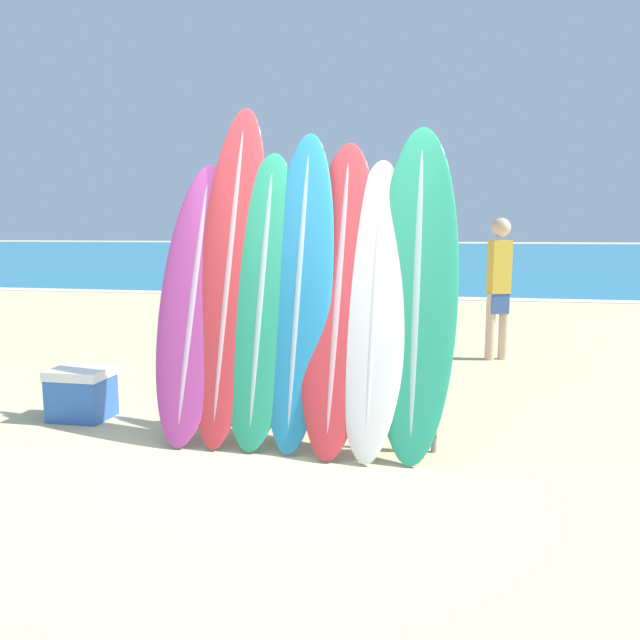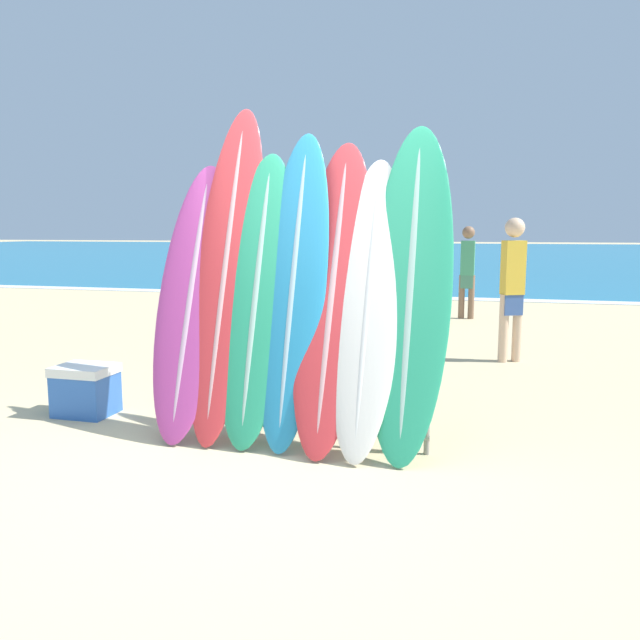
# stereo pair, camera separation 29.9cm
# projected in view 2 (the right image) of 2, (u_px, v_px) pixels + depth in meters

# --- Properties ---
(ground_plane) EXTENTS (160.00, 160.00, 0.00)m
(ground_plane) POSITION_uv_depth(u_px,v_px,m) (239.00, 464.00, 4.13)
(ground_plane) COLOR #CCB789
(ocean_water) EXTENTS (120.00, 60.00, 0.01)m
(ocean_water) POSITION_uv_depth(u_px,v_px,m) (461.00, 253.00, 42.27)
(ocean_water) COLOR teal
(ocean_water) RESTS_ON ground_plane
(surfboard_rack) EXTENTS (1.98, 0.04, 0.77)m
(surfboard_rack) POSITION_uv_depth(u_px,v_px,m) (292.00, 386.00, 4.49)
(surfboard_rack) COLOR gray
(surfboard_rack) RESTS_ON ground_plane
(surfboard_slot_0) EXTENTS (0.54, 0.85, 2.05)m
(surfboard_slot_0) POSITION_uv_depth(u_px,v_px,m) (192.00, 299.00, 4.67)
(surfboard_slot_0) COLOR #B23D8E
(surfboard_slot_0) RESTS_ON ground_plane
(surfboard_slot_1) EXTENTS (0.50, 0.97, 2.49)m
(surfboard_slot_1) POSITION_uv_depth(u_px,v_px,m) (227.00, 269.00, 4.64)
(surfboard_slot_1) COLOR red
(surfboard_slot_1) RESTS_ON ground_plane
(surfboard_slot_2) EXTENTS (0.53, 0.82, 2.12)m
(surfboard_slot_2) POSITION_uv_depth(u_px,v_px,m) (257.00, 296.00, 4.53)
(surfboard_slot_2) COLOR #289E70
(surfboard_slot_2) RESTS_ON ground_plane
(surfboard_slot_3) EXTENTS (0.48, 0.87, 2.27)m
(surfboard_slot_3) POSITION_uv_depth(u_px,v_px,m) (294.00, 286.00, 4.48)
(surfboard_slot_3) COLOR teal
(surfboard_slot_3) RESTS_ON ground_plane
(surfboard_slot_4) EXTENTS (0.53, 1.05, 2.21)m
(surfboard_slot_4) POSITION_uv_depth(u_px,v_px,m) (333.00, 291.00, 4.44)
(surfboard_slot_4) COLOR red
(surfboard_slot_4) RESTS_ON ground_plane
(surfboard_slot_5) EXTENTS (0.48, 1.00, 2.07)m
(surfboard_slot_5) POSITION_uv_depth(u_px,v_px,m) (368.00, 302.00, 4.35)
(surfboard_slot_5) COLOR silver
(surfboard_slot_5) RESTS_ON ground_plane
(surfboard_slot_6) EXTENTS (0.57, 1.01, 2.31)m
(surfboard_slot_6) POSITION_uv_depth(u_px,v_px,m) (411.00, 285.00, 4.31)
(surfboard_slot_6) COLOR #289E70
(surfboard_slot_6) RESTS_ON ground_plane
(person_near_water) EXTENTS (0.27, 0.21, 1.60)m
(person_near_water) POSITION_uv_depth(u_px,v_px,m) (467.00, 269.00, 10.78)
(person_near_water) COLOR #846047
(person_near_water) RESTS_ON ground_plane
(person_mid_beach) EXTENTS (0.23, 0.29, 1.73)m
(person_mid_beach) POSITION_uv_depth(u_px,v_px,m) (386.00, 264.00, 10.81)
(person_mid_beach) COLOR #A87A5B
(person_mid_beach) RESTS_ON ground_plane
(person_far_left) EXTENTS (0.31, 0.24, 1.82)m
(person_far_left) POSITION_uv_depth(u_px,v_px,m) (408.00, 268.00, 8.96)
(person_far_left) COLOR #A87A5B
(person_far_left) RESTS_ON ground_plane
(person_far_right) EXTENTS (0.28, 0.24, 1.68)m
(person_far_right) POSITION_uv_depth(u_px,v_px,m) (512.00, 284.00, 7.21)
(person_far_right) COLOR beige
(person_far_right) RESTS_ON ground_plane
(cooler_box) EXTENTS (0.47, 0.38, 0.42)m
(cooler_box) POSITION_uv_depth(u_px,v_px,m) (86.00, 390.00, 5.21)
(cooler_box) COLOR #2D60B7
(cooler_box) RESTS_ON ground_plane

